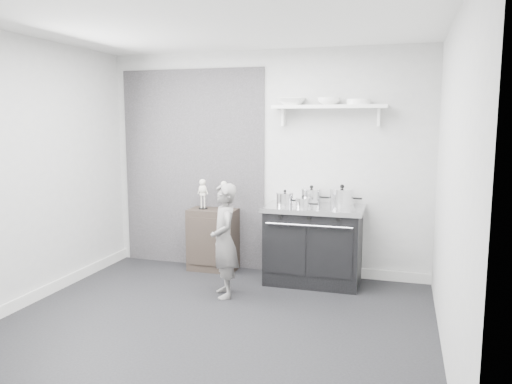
# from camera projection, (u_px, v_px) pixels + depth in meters

# --- Properties ---
(ground) EXTENTS (4.00, 4.00, 0.00)m
(ground) POSITION_uv_depth(u_px,v_px,m) (212.00, 324.00, 4.60)
(ground) COLOR black
(ground) RESTS_ON ground
(room_shell) EXTENTS (4.02, 3.62, 2.71)m
(room_shell) POSITION_uv_depth(u_px,v_px,m) (206.00, 145.00, 4.53)
(room_shell) COLOR beige
(room_shell) RESTS_ON ground
(wall_shelf) EXTENTS (1.30, 0.26, 0.24)m
(wall_shelf) POSITION_uv_depth(u_px,v_px,m) (329.00, 108.00, 5.68)
(wall_shelf) COLOR white
(wall_shelf) RESTS_ON room_shell
(stove) EXTENTS (1.12, 0.70, 0.90)m
(stove) POSITION_uv_depth(u_px,v_px,m) (313.00, 244.00, 5.74)
(stove) COLOR black
(stove) RESTS_ON ground
(side_cabinet) EXTENTS (0.59, 0.35, 0.77)m
(side_cabinet) POSITION_uv_depth(u_px,v_px,m) (213.00, 240.00, 6.24)
(side_cabinet) COLOR black
(side_cabinet) RESTS_ON ground
(child) EXTENTS (0.47, 0.53, 1.21)m
(child) POSITION_uv_depth(u_px,v_px,m) (224.00, 241.00, 5.26)
(child) COLOR slate
(child) RESTS_ON ground
(pot_front_left) EXTENTS (0.28, 0.19, 0.19)m
(pot_front_left) POSITION_uv_depth(u_px,v_px,m) (285.00, 199.00, 5.66)
(pot_front_left) COLOR silver
(pot_front_left) RESTS_ON stove
(pot_back_left) EXTENTS (0.33, 0.24, 0.22)m
(pot_back_left) POSITION_uv_depth(u_px,v_px,m) (311.00, 196.00, 5.81)
(pot_back_left) COLOR silver
(pot_back_left) RESTS_ON stove
(pot_back_right) EXTENTS (0.37, 0.28, 0.25)m
(pot_back_right) POSITION_uv_depth(u_px,v_px,m) (342.00, 197.00, 5.68)
(pot_back_right) COLOR silver
(pot_back_right) RESTS_ON stove
(pot_front_center) EXTENTS (0.25, 0.16, 0.14)m
(pot_front_center) POSITION_uv_depth(u_px,v_px,m) (303.00, 203.00, 5.54)
(pot_front_center) COLOR silver
(pot_front_center) RESTS_ON stove
(skeleton_full) EXTENTS (0.12, 0.08, 0.43)m
(skeleton_full) POSITION_uv_depth(u_px,v_px,m) (203.00, 192.00, 6.19)
(skeleton_full) COLOR beige
(skeleton_full) RESTS_ON side_cabinet
(skeleton_torso) EXTENTS (0.12, 0.07, 0.41)m
(skeleton_torso) POSITION_uv_depth(u_px,v_px,m) (224.00, 193.00, 6.12)
(skeleton_torso) COLOR beige
(skeleton_torso) RESTS_ON side_cabinet
(bowl_large) EXTENTS (0.33, 0.33, 0.08)m
(bowl_large) POSITION_uv_depth(u_px,v_px,m) (291.00, 102.00, 5.79)
(bowl_large) COLOR white
(bowl_large) RESTS_ON wall_shelf
(bowl_small) EXTENTS (0.26, 0.26, 0.08)m
(bowl_small) POSITION_uv_depth(u_px,v_px,m) (329.00, 101.00, 5.66)
(bowl_small) COLOR white
(bowl_small) RESTS_ON wall_shelf
(plate_stack) EXTENTS (0.27, 0.27, 0.06)m
(plate_stack) POSITION_uv_depth(u_px,v_px,m) (359.00, 102.00, 5.57)
(plate_stack) COLOR white
(plate_stack) RESTS_ON wall_shelf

